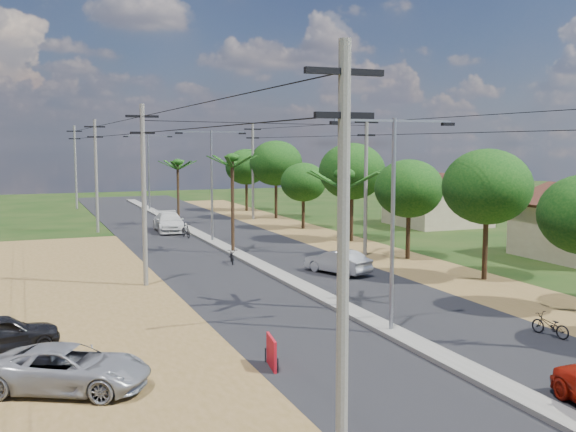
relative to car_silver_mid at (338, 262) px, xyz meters
The scene contains 31 objects.
ground 11.66m from the car_silver_mid, 106.10° to the right, with size 160.00×160.00×0.00m, color black.
road 5.04m from the car_silver_mid, 130.26° to the left, with size 12.00×110.00×0.04m, color black.
median 7.56m from the car_silver_mid, 115.36° to the left, with size 1.00×90.00×0.18m, color #605E56.
dirt_shoulder_east 6.54m from the car_silver_mid, 35.87° to the left, with size 5.00×90.00×0.03m, color brown.
house_east_far 24.53m from the car_silver_mid, 43.41° to the left, with size 7.60×7.50×4.60m.
tree_east_c 8.79m from the car_silver_mid, 32.90° to the right, with size 4.60×4.60×6.83m.
tree_east_d 7.72m from the car_silver_mid, 24.50° to the left, with size 4.20×4.20×6.13m.
tree_east_e 13.31m from the car_silver_mid, 59.49° to the left, with size 4.80×4.80×7.14m.
tree_east_f 20.00m from the car_silver_mid, 72.39° to the left, with size 3.80×3.80×5.52m.
tree_east_g 27.99m from the car_silver_mid, 76.23° to the left, with size 5.00×5.00×7.38m.
tree_east_h 35.60m from the car_silver_mid, 79.79° to the left, with size 4.40×4.40×6.52m.
palm_median_near 9.27m from the car_silver_mid, 114.19° to the right, with size 2.00×2.00×6.15m.
palm_median_mid 10.75m from the car_silver_mid, 110.12° to the left, with size 2.00×2.00×6.55m.
palm_median_far 25.44m from the car_silver_mid, 97.41° to the left, with size 2.00×2.00×5.85m.
streetlight_near 12.36m from the car_silver_mid, 106.10° to the right, with size 5.10×0.18×8.00m.
streetlight_mid 14.78m from the car_silver_mid, 103.16° to the left, with size 5.10×0.18×8.00m.
streetlight_far 39.17m from the car_silver_mid, 94.75° to the left, with size 5.10×0.18×8.00m.
utility_pole_w_a 23.88m from the car_silver_mid, 115.77° to the right, with size 1.60×0.24×9.00m.
utility_pole_w_b 11.05m from the car_silver_mid, behind, with size 1.60×0.24×9.00m.
utility_pole_w_c 25.34m from the car_silver_mid, 114.15° to the left, with size 1.60×0.24×9.00m.
utility_pole_w_d 45.18m from the car_silver_mid, 103.14° to the left, with size 1.60×0.24×9.00m.
utility_pole_e_b 7.63m from the car_silver_mid, 48.41° to the left, with size 1.60×0.24×9.00m.
utility_pole_e_c 27.46m from the car_silver_mid, 80.95° to the left, with size 1.60×0.24×9.00m.
car_silver_mid is the anchor object (origin of this frame).
car_white_far 21.33m from the car_silver_mid, 103.23° to the left, with size 2.14×5.27×1.53m, color silver.
car_parked_silver 19.62m from the car_silver_mid, 138.98° to the right, with size 2.14×4.65×1.29m, color gray.
car_parked_dark 18.57m from the car_silver_mid, 153.70° to the right, with size 1.50×3.73×1.27m, color black.
moto_rider_east 13.86m from the car_silver_mid, 81.82° to the right, with size 0.55×1.58×0.83m, color black.
moto_rider_west_a 6.76m from the car_silver_mid, 130.94° to the left, with size 0.58×1.67×0.88m, color black.
moto_rider_west_b 17.50m from the car_silver_mid, 104.66° to the left, with size 0.52×1.84×1.11m, color black.
roadside_sign 15.82m from the car_silver_mid, 123.49° to the right, with size 0.27×1.24×1.03m.
Camera 1 is at (-12.65, -21.34, 7.08)m, focal length 42.00 mm.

